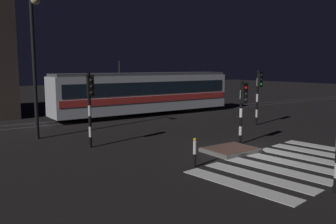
% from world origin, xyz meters
% --- Properties ---
extents(ground_plane, '(120.00, 120.00, 0.00)m').
position_xyz_m(ground_plane, '(0.00, 0.00, 0.00)').
color(ground_plane, black).
extents(rail_near, '(80.00, 0.12, 0.03)m').
position_xyz_m(rail_near, '(0.00, 12.22, 0.01)').
color(rail_near, '#59595E').
rests_on(rail_near, ground).
extents(rail_far, '(80.00, 0.12, 0.03)m').
position_xyz_m(rail_far, '(0.00, 13.66, 0.01)').
color(rail_far, '#59595E').
rests_on(rail_far, ground).
extents(crosswalk_zebra, '(8.29, 5.22, 0.02)m').
position_xyz_m(crosswalk_zebra, '(0.00, -1.81, 0.01)').
color(crosswalk_zebra, silver).
rests_on(crosswalk_zebra, ground).
extents(traffic_island, '(2.18, 1.76, 0.18)m').
position_xyz_m(traffic_island, '(-0.69, 0.87, 0.09)').
color(traffic_island, slate).
rests_on(traffic_island, ground).
extents(traffic_light_corner_far_right, '(0.36, 0.42, 3.50)m').
position_xyz_m(traffic_light_corner_far_right, '(5.67, 4.86, 2.31)').
color(traffic_light_corner_far_right, black).
rests_on(traffic_light_corner_far_right, ground).
extents(traffic_light_corner_far_left, '(0.36, 0.42, 3.44)m').
position_xyz_m(traffic_light_corner_far_left, '(-5.42, 5.08, 2.27)').
color(traffic_light_corner_far_left, black).
rests_on(traffic_light_corner_far_left, ground).
extents(traffic_light_median_centre, '(0.36, 0.42, 3.05)m').
position_xyz_m(traffic_light_median_centre, '(0.82, 1.64, 2.01)').
color(traffic_light_median_centre, black).
rests_on(traffic_light_median_centre, ground).
extents(street_lamp_trackside_left, '(0.44, 1.21, 7.06)m').
position_xyz_m(street_lamp_trackside_left, '(-6.95, 8.30, 4.49)').
color(street_lamp_trackside_left, black).
rests_on(street_lamp_trackside_left, ground).
extents(tram, '(14.48, 2.58, 4.15)m').
position_xyz_m(tram, '(2.14, 12.93, 1.74)').
color(tram, silver).
rests_on(tram, ground).
extents(bollard_island_edge, '(0.12, 0.12, 1.11)m').
position_xyz_m(bollard_island_edge, '(-3.42, -0.01, 0.56)').
color(bollard_island_edge, black).
rests_on(bollard_island_edge, ground).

